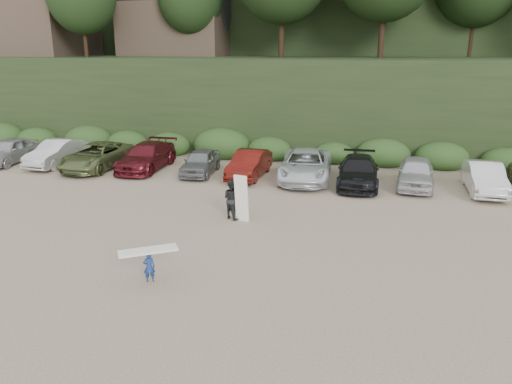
# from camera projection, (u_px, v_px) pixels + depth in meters

# --- Properties ---
(ground) EXTENTS (120.00, 120.00, 0.00)m
(ground) POSITION_uv_depth(u_px,v_px,m) (258.00, 254.00, 17.10)
(ground) COLOR tan
(ground) RESTS_ON ground
(parked_cars) EXTENTS (34.12, 5.81, 1.56)m
(parked_cars) POSITION_uv_depth(u_px,v_px,m) (285.00, 165.00, 26.37)
(parked_cars) COLOR #ACACB1
(parked_cars) RESTS_ON ground
(child_surfer) EXTENTS (1.73, 1.35, 1.04)m
(child_surfer) POSITION_uv_depth(u_px,v_px,m) (149.00, 260.00, 14.93)
(child_surfer) COLOR navy
(child_surfer) RESTS_ON ground
(adult_surfer) EXTENTS (1.28, 0.97, 1.96)m
(adult_surfer) POSITION_uv_depth(u_px,v_px,m) (233.00, 199.00, 20.33)
(adult_surfer) COLOR black
(adult_surfer) RESTS_ON ground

